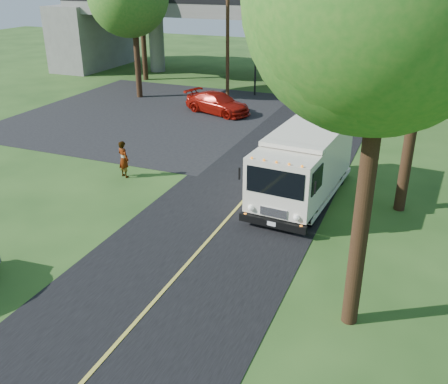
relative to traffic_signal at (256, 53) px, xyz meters
The scene contains 10 objects.
ground 26.87m from the traffic_signal, 77.01° to the right, with size 120.00×120.00×0.00m, color #264819.
road 17.38m from the traffic_signal, 69.44° to the right, with size 7.00×90.00×0.02m, color black.
parking_lot 9.96m from the traffic_signal, 122.01° to the right, with size 16.00×18.00×0.01m, color black.
lane_line 17.38m from the traffic_signal, 69.44° to the right, with size 0.12×90.00×0.01m, color gold.
overpass 8.59m from the traffic_signal, 45.00° to the left, with size 54.00×10.00×7.30m.
traffic_signal is the anchor object (origin of this frame).
utility_pole 2.86m from the traffic_signal, 126.87° to the right, with size 1.60×0.26×9.00m.
step_van 19.40m from the traffic_signal, 64.89° to the right, with size 3.08×7.22×2.96m.
red_sedan 6.56m from the traffic_signal, 95.61° to the right, with size 1.96×4.82×1.40m, color #941109.
pedestrian 18.43m from the traffic_signal, 90.59° to the right, with size 0.65×0.42×1.77m, color gray.
Camera 1 is at (6.56, -10.84, 9.05)m, focal length 40.00 mm.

